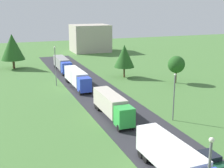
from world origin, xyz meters
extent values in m
cube|color=#2B2B30|center=(0.00, 24.50, 0.03)|extent=(10.00, 140.00, 0.06)
cube|color=white|center=(0.00, 19.13, 0.07)|extent=(0.16, 2.40, 0.01)
cube|color=white|center=(0.00, 25.56, 0.07)|extent=(0.16, 2.40, 0.01)
cube|color=white|center=(0.00, 31.79, 0.07)|extent=(0.16, 2.40, 0.01)
cube|color=white|center=(0.00, 38.55, 0.07)|extent=(0.16, 2.40, 0.01)
cube|color=white|center=(0.00, 46.29, 0.07)|extent=(0.16, 2.40, 0.01)
cube|color=white|center=(0.00, 52.33, 0.07)|extent=(0.16, 2.40, 0.01)
cube|color=white|center=(0.00, 59.56, 0.07)|extent=(0.16, 2.40, 0.01)
cube|color=white|center=(0.00, 66.21, 0.07)|extent=(0.16, 2.40, 0.01)
cube|color=white|center=(0.00, 74.08, 0.07)|extent=(0.16, 2.40, 0.01)
cube|color=white|center=(0.00, 80.11, 0.07)|extent=(0.16, 2.40, 0.01)
cube|color=white|center=(-2.54, 15.69, 2.31)|extent=(2.77, 10.16, 2.90)
cylinder|color=black|center=(-1.57, 18.74, 0.56)|extent=(0.38, 1.01, 1.00)
cylinder|color=black|center=(-3.67, 18.69, 0.56)|extent=(0.38, 1.01, 1.00)
cylinder|color=black|center=(-1.61, 19.96, 0.56)|extent=(0.38, 1.01, 1.00)
cylinder|color=black|center=(-3.71, 19.90, 0.56)|extent=(0.38, 1.01, 1.00)
cube|color=green|center=(-2.18, 28.29, 1.94)|extent=(2.44, 2.31, 2.77)
cube|color=black|center=(-2.18, 27.20, 2.44)|extent=(2.10, 0.10, 1.22)
cube|color=beige|center=(-2.17, 34.33, 2.28)|extent=(2.51, 9.08, 2.83)
cube|color=black|center=(-2.17, 34.33, 0.66)|extent=(0.91, 8.62, 0.24)
cylinder|color=black|center=(-1.13, 27.71, 0.56)|extent=(0.35, 1.00, 1.00)
cylinder|color=black|center=(-3.23, 27.72, 0.56)|extent=(0.35, 1.00, 1.00)
cylinder|color=black|center=(-1.12, 37.05, 0.56)|extent=(0.35, 1.00, 1.00)
cylinder|color=black|center=(-3.22, 37.05, 0.56)|extent=(0.35, 1.00, 1.00)
cylinder|color=black|center=(-1.12, 38.14, 0.56)|extent=(0.35, 1.00, 1.00)
cylinder|color=black|center=(-3.22, 38.14, 0.56)|extent=(0.35, 1.00, 1.00)
cube|color=blue|center=(-2.57, 47.41, 1.95)|extent=(2.46, 2.23, 2.78)
cube|color=black|center=(-2.56, 46.37, 2.45)|extent=(2.10, 0.12, 1.22)
cube|color=white|center=(-2.63, 54.12, 2.25)|extent=(2.60, 10.55, 2.78)
cube|color=black|center=(-2.63, 54.12, 0.66)|extent=(1.00, 10.00, 0.24)
cylinder|color=black|center=(-1.51, 46.87, 0.56)|extent=(0.36, 1.00, 1.00)
cylinder|color=black|center=(-3.61, 46.85, 0.56)|extent=(0.36, 1.00, 1.00)
cylinder|color=black|center=(-1.62, 57.29, 0.56)|extent=(0.36, 1.00, 1.00)
cylinder|color=black|center=(-3.71, 57.27, 0.56)|extent=(0.36, 1.00, 1.00)
cylinder|color=black|center=(-1.63, 58.55, 0.56)|extent=(0.36, 1.00, 1.00)
cylinder|color=black|center=(-3.73, 58.53, 0.56)|extent=(0.36, 1.00, 1.00)
cube|color=blue|center=(-2.23, 64.98, 1.92)|extent=(2.46, 2.36, 2.72)
cube|color=black|center=(-2.24, 63.87, 2.41)|extent=(2.10, 0.12, 1.20)
cube|color=gray|center=(-2.17, 71.38, 2.19)|extent=(2.59, 9.77, 2.67)
cube|color=black|center=(-2.17, 71.38, 0.66)|extent=(0.98, 9.27, 0.24)
cylinder|color=black|center=(-1.18, 64.39, 0.56)|extent=(0.36, 1.00, 1.00)
cylinder|color=black|center=(-3.28, 64.41, 0.56)|extent=(0.36, 1.00, 1.00)
cylinder|color=black|center=(-1.10, 74.29, 0.56)|extent=(0.36, 1.00, 1.00)
cylinder|color=black|center=(-3.20, 74.31, 0.56)|extent=(0.36, 1.00, 1.00)
cylinder|color=black|center=(-1.09, 75.46, 0.56)|extent=(0.36, 1.00, 1.00)
cylinder|color=black|center=(-3.19, 75.48, 0.56)|extent=(0.36, 1.00, 1.00)
cube|color=#19472D|center=(2.54, 15.37, 0.70)|extent=(1.95, 4.04, 0.63)
cube|color=black|center=(2.54, 15.57, 1.28)|extent=(1.62, 2.27, 0.54)
cylinder|color=black|center=(3.40, 16.72, 0.38)|extent=(0.23, 0.64, 0.64)
cylinder|color=black|center=(1.71, 16.75, 0.38)|extent=(0.23, 0.64, 0.64)
sphere|color=silver|center=(-6.10, 5.33, 9.03)|extent=(0.36, 0.36, 0.36)
cylinder|color=slate|center=(6.22, 28.94, 3.54)|extent=(0.18, 0.18, 7.07)
sphere|color=silver|center=(6.22, 28.94, 7.19)|extent=(0.36, 0.36, 0.36)
cylinder|color=slate|center=(-6.59, 55.83, 4.17)|extent=(0.18, 0.18, 8.34)
sphere|color=silver|center=(-6.59, 55.83, 8.46)|extent=(0.36, 0.36, 0.36)
cylinder|color=#513823|center=(10.45, 57.98, 1.27)|extent=(0.41, 0.41, 2.53)
cone|color=#23561E|center=(10.45, 57.98, 5.23)|extent=(4.91, 4.91, 5.40)
cylinder|color=#513823|center=(19.21, 48.77, 1.40)|extent=(0.40, 0.40, 2.80)
sphere|color=#23561E|center=(19.21, 48.77, 4.24)|extent=(3.84, 3.84, 3.84)
cylinder|color=#513823|center=(-14.02, 78.69, 1.23)|extent=(0.63, 0.63, 2.46)
cone|color=#23561E|center=(-14.02, 78.69, 6.00)|extent=(6.42, 6.42, 7.07)
cube|color=#B2A899|center=(15.12, 101.48, 4.97)|extent=(13.56, 11.08, 9.94)
camera|label=1|loc=(-18.29, -8.98, 17.31)|focal=49.06mm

